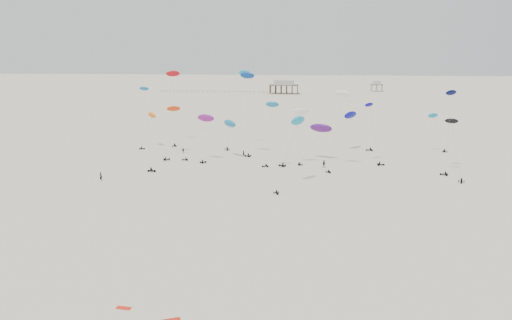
# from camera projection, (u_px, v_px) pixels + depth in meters

# --- Properties ---
(ground_plane) EXTENTS (900.00, 900.00, 0.00)m
(ground_plane) POSITION_uv_depth(u_px,v_px,m) (286.00, 122.00, 217.62)
(ground_plane) COLOR beige
(pavilion_main) EXTENTS (21.00, 13.00, 9.80)m
(pavilion_main) POSITION_uv_depth(u_px,v_px,m) (284.00, 88.00, 363.46)
(pavilion_main) COLOR brown
(pavilion_main) RESTS_ON ground
(pavilion_small) EXTENTS (9.00, 7.00, 8.00)m
(pavilion_small) POSITION_uv_depth(u_px,v_px,m) (377.00, 87.00, 384.83)
(pavilion_small) COLOR brown
(pavilion_small) RESTS_ON ground
(pier_fence) EXTENTS (80.20, 0.20, 1.50)m
(pier_fence) POSITION_uv_depth(u_px,v_px,m) (214.00, 92.00, 370.07)
(pier_fence) COLOR black
(pier_fence) RESTS_ON ground
(rig_0) EXTENTS (6.37, 16.58, 26.21)m
(rig_0) POSITION_uv_depth(u_px,v_px,m) (237.00, 103.00, 159.19)
(rig_0) COLOR black
(rig_0) RESTS_ON ground
(rig_1) EXTENTS (6.28, 5.02, 11.74)m
(rig_1) POSITION_uv_depth(u_px,v_px,m) (437.00, 128.00, 151.81)
(rig_1) COLOR black
(rig_1) RESTS_ON ground
(rig_2) EXTENTS (5.60, 12.44, 21.09)m
(rig_2) POSITION_uv_depth(u_px,v_px,m) (449.00, 122.00, 126.21)
(rig_2) COLOR black
(rig_2) RESTS_ON ground
(rig_3) EXTENTS (3.55, 16.45, 18.08)m
(rig_3) POSITION_uv_depth(u_px,v_px,m) (456.00, 146.00, 122.07)
(rig_3) COLOR black
(rig_3) RESTS_ON ground
(rig_4) EXTENTS (6.54, 13.39, 21.13)m
(rig_4) POSITION_uv_depth(u_px,v_px,m) (340.00, 104.00, 130.50)
(rig_4) COLOR black
(rig_4) RESTS_ON ground
(rig_5) EXTENTS (4.62, 15.92, 17.84)m
(rig_5) POSITION_uv_depth(u_px,v_px,m) (172.00, 120.00, 148.09)
(rig_5) COLOR black
(rig_5) RESTS_ON ground
(rig_6) EXTENTS (6.89, 15.85, 18.08)m
(rig_6) POSITION_uv_depth(u_px,v_px,m) (296.00, 128.00, 114.30)
(rig_6) COLOR black
(rig_6) RESTS_ON ground
(rig_7) EXTENTS (5.70, 9.38, 16.58)m
(rig_7) POSITION_uv_depth(u_px,v_px,m) (374.00, 130.00, 135.76)
(rig_7) COLOR black
(rig_7) RESTS_ON ground
(rig_8) EXTENTS (6.67, 15.28, 24.92)m
(rig_8) POSITION_uv_depth(u_px,v_px,m) (173.00, 89.00, 166.54)
(rig_8) COLOR black
(rig_8) RESTS_ON ground
(rig_9) EXTENTS (5.30, 10.04, 24.25)m
(rig_9) POSITION_uv_depth(u_px,v_px,m) (247.00, 90.00, 146.47)
(rig_9) COLOR black
(rig_9) RESTS_ON ground
(rig_10) EXTENTS (7.94, 8.78, 15.43)m
(rig_10) POSITION_uv_depth(u_px,v_px,m) (296.00, 126.00, 134.25)
(rig_10) COLOR black
(rig_10) RESTS_ON ground
(rig_11) EXTENTS (6.82, 10.56, 21.37)m
(rig_11) POSITION_uv_depth(u_px,v_px,m) (149.00, 138.00, 128.30)
(rig_11) COLOR black
(rig_11) RESTS_ON ground
(rig_12) EXTENTS (4.50, 3.51, 17.33)m
(rig_12) POSITION_uv_depth(u_px,v_px,m) (270.00, 122.00, 130.37)
(rig_12) COLOR black
(rig_12) RESTS_ON ground
(rig_13) EXTENTS (9.98, 7.00, 12.52)m
(rig_13) POSITION_uv_depth(u_px,v_px,m) (353.00, 119.00, 154.65)
(rig_13) COLOR black
(rig_13) RESTS_ON ground
(rig_14) EXTENTS (4.80, 9.55, 11.64)m
(rig_14) POSITION_uv_depth(u_px,v_px,m) (150.00, 120.00, 159.18)
(rig_14) COLOR black
(rig_14) RESTS_ON ground
(rig_15) EXTENTS (10.16, 13.53, 13.24)m
(rig_15) POSITION_uv_depth(u_px,v_px,m) (320.00, 130.00, 140.60)
(rig_15) COLOR black
(rig_15) RESTS_ON ground
(rig_16) EXTENTS (9.65, 14.11, 14.12)m
(rig_16) POSITION_uv_depth(u_px,v_px,m) (227.00, 128.00, 142.82)
(rig_16) COLOR black
(rig_16) RESTS_ON ground
(rig_17) EXTENTS (9.12, 5.83, 13.28)m
(rig_17) POSITION_uv_depth(u_px,v_px,m) (204.00, 122.00, 139.98)
(rig_17) COLOR black
(rig_17) RESTS_ON ground
(spectator_0) EXTENTS (1.00, 0.86, 2.32)m
(spectator_0) POSITION_uv_depth(u_px,v_px,m) (101.00, 180.00, 118.10)
(spectator_0) COLOR black
(spectator_0) RESTS_ON ground
(spectator_1) EXTENTS (1.20, 0.79, 2.31)m
(spectator_1) POSITION_uv_depth(u_px,v_px,m) (324.00, 168.00, 131.22)
(spectator_1) COLOR black
(spectator_1) RESTS_ON ground
(spectator_2) EXTENTS (1.29, 1.04, 1.92)m
(spectator_2) POSITION_uv_depth(u_px,v_px,m) (183.00, 153.00, 149.99)
(spectator_2) COLOR black
(spectator_2) RESTS_ON ground
(spectator_3) EXTENTS (0.91, 0.82, 2.07)m
(spectator_3) POSITION_uv_depth(u_px,v_px,m) (244.00, 156.00, 145.68)
(spectator_3) COLOR black
(spectator_3) RESTS_ON ground
(grounded_kite_b) EXTENTS (1.86, 0.88, 0.07)m
(grounded_kite_b) POSITION_uv_depth(u_px,v_px,m) (124.00, 308.00, 59.19)
(grounded_kite_b) COLOR red
(grounded_kite_b) RESTS_ON ground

